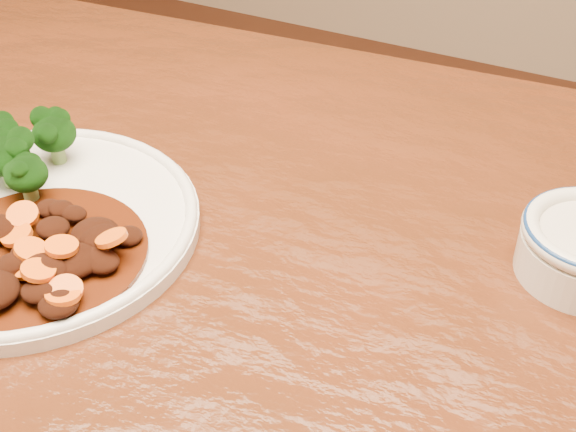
% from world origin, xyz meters
% --- Properties ---
extents(dining_table, '(1.56, 1.00, 0.75)m').
position_xyz_m(dining_table, '(0.00, 0.00, 0.67)').
color(dining_table, '#4D1F0D').
rests_on(dining_table, ground).
extents(dinner_plate, '(0.31, 0.31, 0.02)m').
position_xyz_m(dinner_plate, '(-0.17, -0.03, 0.76)').
color(dinner_plate, white).
rests_on(dinner_plate, dining_table).
extents(broccoli_florets, '(0.14, 0.11, 0.05)m').
position_xyz_m(broccoli_florets, '(-0.23, 0.02, 0.79)').
color(broccoli_florets, '#7BA254').
rests_on(broccoli_florets, dinner_plate).
extents(mince_stew, '(0.19, 0.19, 0.03)m').
position_xyz_m(mince_stew, '(-0.12, -0.07, 0.77)').
color(mince_stew, '#431807').
rests_on(mince_stew, dinner_plate).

